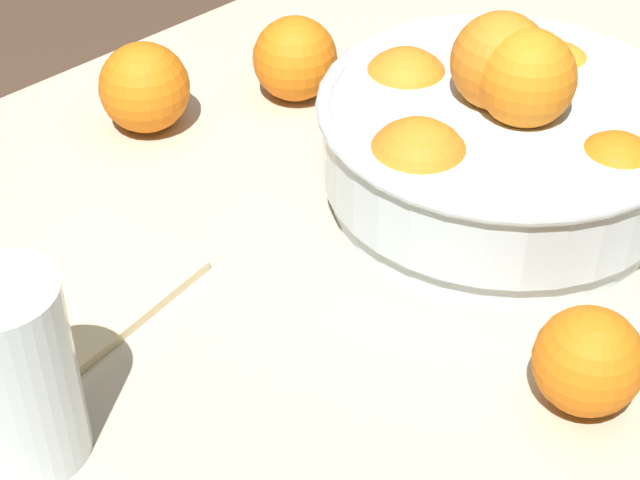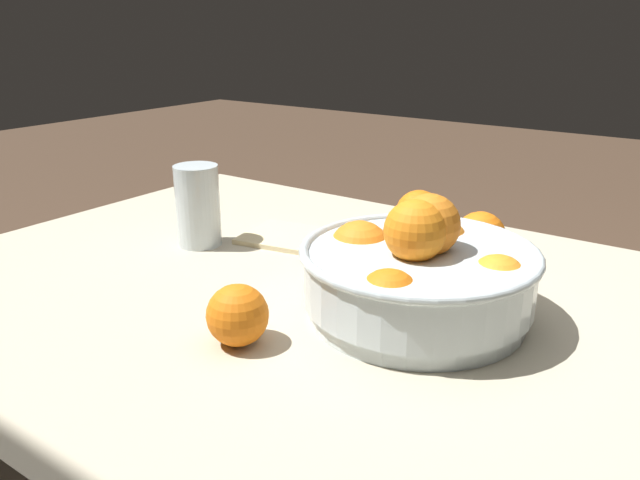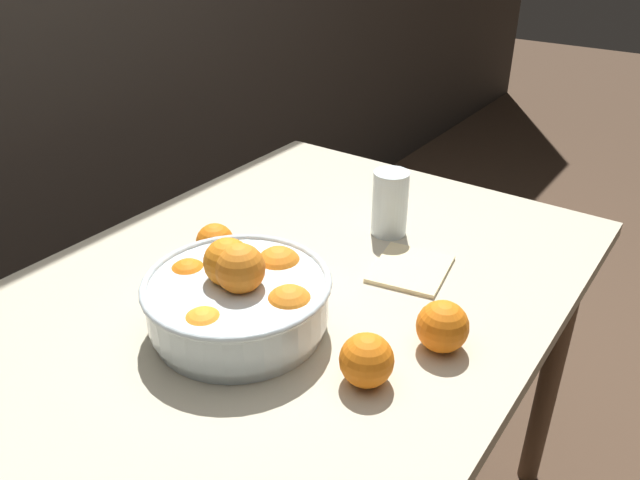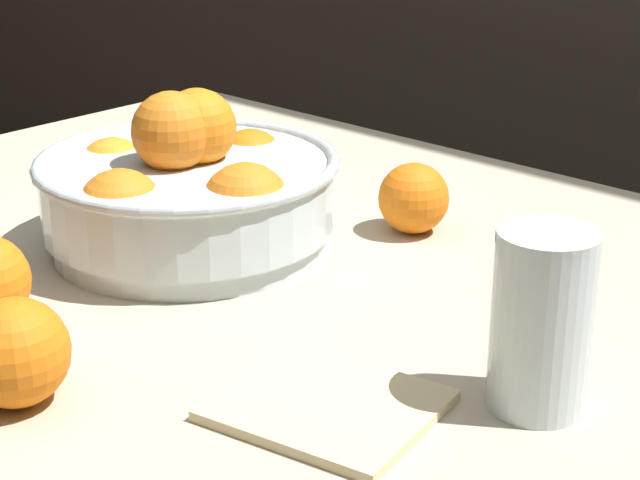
% 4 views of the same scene
% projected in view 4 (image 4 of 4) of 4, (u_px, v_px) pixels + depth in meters
% --- Properties ---
extents(dining_table, '(1.21, 0.85, 0.74)m').
position_uv_depth(dining_table, '(291.00, 357.00, 1.00)').
color(dining_table, '#B7AD93').
rests_on(dining_table, ground_plane).
extents(fruit_bowl, '(0.29, 0.29, 0.15)m').
position_uv_depth(fruit_bowl, '(188.00, 192.00, 1.02)').
color(fruit_bowl, silver).
rests_on(fruit_bowl, dining_table).
extents(juice_glass, '(0.07, 0.07, 0.13)m').
position_uv_depth(juice_glass, '(541.00, 331.00, 0.74)').
color(juice_glass, '#F4A314').
rests_on(juice_glass, dining_table).
extents(orange_loose_near_bowl, '(0.08, 0.08, 0.08)m').
position_uv_depth(orange_loose_near_bowl, '(14.00, 352.00, 0.75)').
color(orange_loose_near_bowl, orange).
rests_on(orange_loose_near_bowl, dining_table).
extents(orange_loose_front, '(0.07, 0.07, 0.07)m').
position_uv_depth(orange_loose_front, '(414.00, 198.00, 1.06)').
color(orange_loose_front, orange).
rests_on(orange_loose_front, dining_table).
extents(napkin, '(0.17, 0.15, 0.01)m').
position_uv_depth(napkin, '(327.00, 405.00, 0.75)').
color(napkin, beige).
rests_on(napkin, dining_table).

